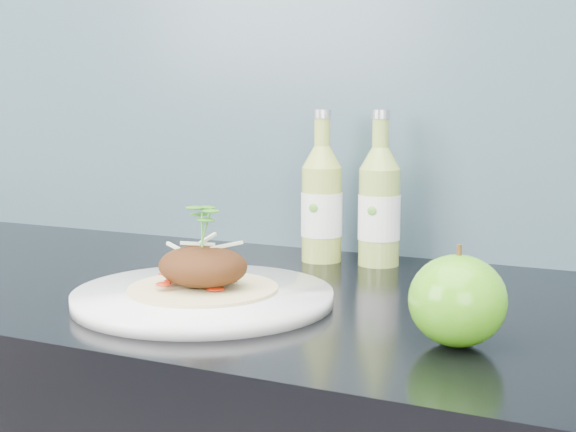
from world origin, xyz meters
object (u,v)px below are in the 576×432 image
at_px(dinner_plate, 203,297).
at_px(cider_bottle_left, 322,204).
at_px(green_apple, 458,301).
at_px(cider_bottle_right, 379,207).

bearing_deg(dinner_plate, cider_bottle_left, 86.01).
height_order(dinner_plate, cider_bottle_left, cider_bottle_left).
bearing_deg(green_apple, dinner_plate, 173.90).
bearing_deg(dinner_plate, cider_bottle_right, 70.67).
relative_size(dinner_plate, cider_bottle_right, 1.74).
xyz_separation_m(green_apple, cider_bottle_right, (-0.20, 0.34, 0.04)).
bearing_deg(dinner_plate, green_apple, -6.10).
distance_m(dinner_plate, green_apple, 0.31).
relative_size(green_apple, cider_bottle_right, 0.47).
height_order(dinner_plate, green_apple, green_apple).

